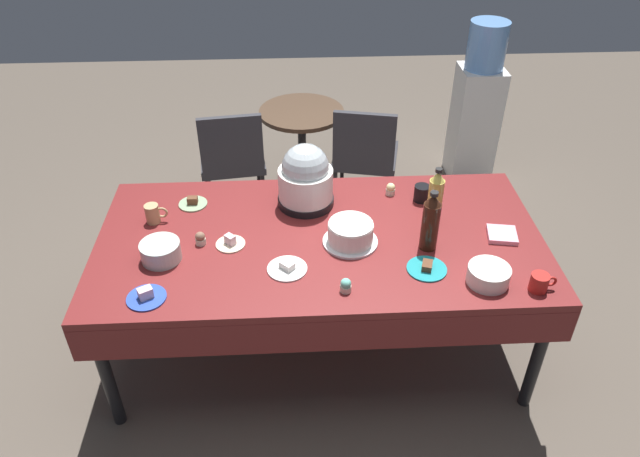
% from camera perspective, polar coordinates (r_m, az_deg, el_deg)
% --- Properties ---
extents(ground, '(9.00, 9.00, 0.00)m').
position_cam_1_polar(ground, '(3.44, 0.00, -10.79)').
color(ground, brown).
extents(potluck_table, '(2.20, 1.10, 0.75)m').
position_cam_1_polar(potluck_table, '(2.98, 0.00, -1.74)').
color(potluck_table, maroon).
rests_on(potluck_table, ground).
extents(frosted_layer_cake, '(0.27, 0.27, 0.12)m').
position_cam_1_polar(frosted_layer_cake, '(2.87, 2.94, -0.48)').
color(frosted_layer_cake, silver).
rests_on(frosted_layer_cake, potluck_table).
extents(slow_cooker, '(0.30, 0.30, 0.35)m').
position_cam_1_polar(slow_cooker, '(3.10, -1.40, 4.85)').
color(slow_cooker, black).
rests_on(slow_cooker, potluck_table).
extents(glass_salad_bowl, '(0.19, 0.19, 0.09)m').
position_cam_1_polar(glass_salad_bowl, '(2.87, -15.03, -2.13)').
color(glass_salad_bowl, '#B2C6BC').
rests_on(glass_salad_bowl, potluck_table).
extents(ceramic_snack_bowl, '(0.19, 0.19, 0.08)m').
position_cam_1_polar(ceramic_snack_bowl, '(2.76, 15.85, -4.31)').
color(ceramic_snack_bowl, silver).
rests_on(ceramic_snack_bowl, potluck_table).
extents(dessert_plate_cream, '(0.14, 0.14, 0.06)m').
position_cam_1_polar(dessert_plate_cream, '(2.91, -8.59, -1.34)').
color(dessert_plate_cream, beige).
rests_on(dessert_plate_cream, potluck_table).
extents(dessert_plate_cobalt, '(0.17, 0.17, 0.06)m').
position_cam_1_polar(dessert_plate_cobalt, '(2.70, -16.33, -6.24)').
color(dessert_plate_cobalt, '#2D4CB2').
rests_on(dessert_plate_cobalt, potluck_table).
extents(dessert_plate_white, '(0.19, 0.19, 0.04)m').
position_cam_1_polar(dessert_plate_white, '(2.74, -3.17, -3.78)').
color(dessert_plate_white, white).
rests_on(dessert_plate_white, potluck_table).
extents(dessert_plate_sage, '(0.15, 0.15, 0.05)m').
position_cam_1_polar(dessert_plate_sage, '(3.24, -12.10, 2.42)').
color(dessert_plate_sage, '#8CA87F').
rests_on(dessert_plate_sage, potluck_table).
extents(dessert_plate_teal, '(0.19, 0.19, 0.04)m').
position_cam_1_polar(dessert_plate_teal, '(2.78, 10.21, -3.75)').
color(dessert_plate_teal, teal).
rests_on(dessert_plate_teal, potluck_table).
extents(cupcake_lemon, '(0.05, 0.05, 0.07)m').
position_cam_1_polar(cupcake_lemon, '(2.93, -11.40, -0.95)').
color(cupcake_lemon, beige).
rests_on(cupcake_lemon, potluck_table).
extents(cupcake_mint, '(0.05, 0.05, 0.07)m').
position_cam_1_polar(cupcake_mint, '(2.61, 2.48, -5.48)').
color(cupcake_mint, beige).
rests_on(cupcake_mint, potluck_table).
extents(cupcake_berry, '(0.05, 0.05, 0.07)m').
position_cam_1_polar(cupcake_berry, '(3.26, 6.78, 3.77)').
color(cupcake_berry, beige).
rests_on(cupcake_berry, potluck_table).
extents(soda_bottle_cola, '(0.08, 0.08, 0.32)m').
position_cam_1_polar(soda_bottle_cola, '(2.83, 10.56, 0.59)').
color(soda_bottle_cola, '#33190F').
rests_on(soda_bottle_cola, potluck_table).
extents(soda_bottle_ginger_ale, '(0.08, 0.08, 0.32)m').
position_cam_1_polar(soda_bottle_ginger_ale, '(3.01, 10.98, 2.88)').
color(soda_bottle_ginger_ale, gold).
rests_on(soda_bottle_ginger_ale, potluck_table).
extents(coffee_mug_black, '(0.12, 0.08, 0.09)m').
position_cam_1_polar(coffee_mug_black, '(3.23, 9.78, 3.36)').
color(coffee_mug_black, black).
rests_on(coffee_mug_black, potluck_table).
extents(coffee_mug_tan, '(0.11, 0.07, 0.10)m').
position_cam_1_polar(coffee_mug_tan, '(3.13, -15.70, 1.39)').
color(coffee_mug_tan, tan).
rests_on(coffee_mug_tan, potluck_table).
extents(coffee_mug_red, '(0.12, 0.08, 0.08)m').
position_cam_1_polar(coffee_mug_red, '(2.78, 20.32, -4.88)').
color(coffee_mug_red, '#B2231E').
rests_on(coffee_mug_red, potluck_table).
extents(paper_napkin_stack, '(0.16, 0.16, 0.02)m').
position_cam_1_polar(paper_napkin_stack, '(3.07, 17.05, -0.56)').
color(paper_napkin_stack, pink).
rests_on(paper_napkin_stack, potluck_table).
extents(maroon_chair_left, '(0.49, 0.49, 0.85)m').
position_cam_1_polar(maroon_chair_left, '(4.19, -8.42, 6.86)').
color(maroon_chair_left, '#333338').
rests_on(maroon_chair_left, ground).
extents(maroon_chair_right, '(0.52, 0.52, 0.85)m').
position_cam_1_polar(maroon_chair_right, '(4.20, 4.33, 7.25)').
color(maroon_chair_right, '#333338').
rests_on(maroon_chair_right, ground).
extents(round_cafe_table, '(0.60, 0.60, 0.72)m').
position_cam_1_polar(round_cafe_table, '(4.36, -1.74, 8.62)').
color(round_cafe_table, '#473323').
rests_on(round_cafe_table, ground).
extents(water_cooler, '(0.32, 0.32, 1.24)m').
position_cam_1_polar(water_cooler, '(4.76, 14.79, 11.14)').
color(water_cooler, silver).
rests_on(water_cooler, ground).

